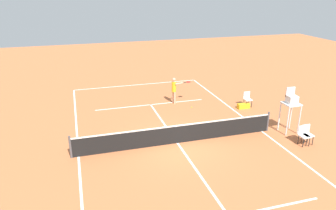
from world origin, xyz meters
TOP-DOWN VIEW (x-y plane):
  - ground_plane at (0.00, 0.00)m, footprint 60.00×60.00m
  - court_lines at (0.00, 0.00)m, footprint 9.52×20.39m
  - tennis_net at (0.00, 0.00)m, footprint 10.12×0.10m
  - player_serving at (-1.58, -5.44)m, footprint 1.32×0.45m
  - tennis_ball at (-2.36, -4.31)m, footprint 0.07×0.07m
  - umpire_chair at (-5.98, 0.40)m, footprint 0.80×0.80m
  - courtside_chair_near at (-5.78, 1.87)m, footprint 0.44×0.46m
  - courtside_chair_mid at (-5.82, -3.55)m, footprint 0.44×0.46m
  - courtside_chair_far at (-6.02, 1.81)m, footprint 0.44×0.46m
  - equipment_bag at (-5.45, -3.32)m, footprint 0.76×0.32m

SIDE VIEW (x-z plane):
  - ground_plane at x=0.00m, z-range 0.00..0.00m
  - court_lines at x=0.00m, z-range 0.00..0.01m
  - tennis_ball at x=-2.36m, z-range 0.00..0.07m
  - equipment_bag at x=-5.45m, z-range 0.00..0.30m
  - tennis_net at x=0.00m, z-range -0.04..1.03m
  - courtside_chair_near at x=-5.78m, z-range 0.06..1.01m
  - courtside_chair_mid at x=-5.82m, z-range 0.06..1.01m
  - courtside_chair_far at x=-6.02m, z-range 0.06..1.01m
  - player_serving at x=-1.58m, z-range 0.16..1.88m
  - umpire_chair at x=-5.98m, z-range 0.40..2.81m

